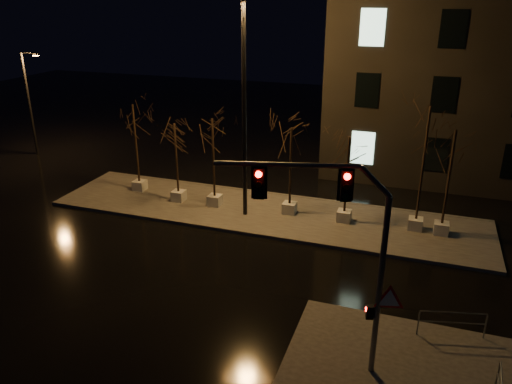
% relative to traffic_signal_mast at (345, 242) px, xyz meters
% --- Properties ---
extents(ground, '(90.00, 90.00, 0.00)m').
position_rel_traffic_signal_mast_xyz_m(ground, '(-5.58, 4.20, -4.33)').
color(ground, black).
rests_on(ground, ground).
extents(median, '(22.00, 5.00, 0.15)m').
position_rel_traffic_signal_mast_xyz_m(median, '(-5.58, 10.20, -4.26)').
color(median, '#403D39').
rests_on(median, ground).
extents(sidewalk_corner, '(7.00, 5.00, 0.15)m').
position_rel_traffic_signal_mast_xyz_m(sidewalk_corner, '(1.92, 0.70, -4.26)').
color(sidewalk_corner, '#403D39').
rests_on(sidewalk_corner, ground).
extents(tree_0, '(1.80, 1.80, 4.98)m').
position_rel_traffic_signal_mast_xyz_m(tree_0, '(-13.12, 10.74, -0.41)').
color(tree_0, beige).
rests_on(tree_0, median).
extents(tree_1, '(1.80, 1.80, 4.32)m').
position_rel_traffic_signal_mast_xyz_m(tree_1, '(-10.33, 10.06, -0.91)').
color(tree_1, beige).
rests_on(tree_1, median).
extents(tree_2, '(1.80, 1.80, 4.74)m').
position_rel_traffic_signal_mast_xyz_m(tree_2, '(-8.26, 10.11, -0.59)').
color(tree_2, beige).
rests_on(tree_2, median).
extents(tree_3, '(1.80, 1.80, 4.52)m').
position_rel_traffic_signal_mast_xyz_m(tree_3, '(-4.30, 10.41, -0.75)').
color(tree_3, beige).
rests_on(tree_3, median).
extents(tree_4, '(1.80, 1.80, 4.34)m').
position_rel_traffic_signal_mast_xyz_m(tree_4, '(-1.54, 10.34, -0.89)').
color(tree_4, beige).
rests_on(tree_4, median).
extents(tree_5, '(1.80, 1.80, 5.99)m').
position_rel_traffic_signal_mast_xyz_m(tree_5, '(1.78, 10.55, 0.36)').
color(tree_5, beige).
rests_on(tree_5, median).
extents(tree_6, '(1.80, 1.80, 5.06)m').
position_rel_traffic_signal_mast_xyz_m(tree_6, '(2.93, 10.44, -0.34)').
color(tree_6, beige).
rests_on(tree_6, median).
extents(traffic_signal_mast, '(5.08, 1.35, 6.37)m').
position_rel_traffic_signal_mast_xyz_m(traffic_signal_mast, '(0.00, 0.00, 0.00)').
color(traffic_signal_mast, '#585B60').
rests_on(traffic_signal_mast, sidewalk_corner).
extents(streetlight_main, '(2.57, 0.97, 10.41)m').
position_rel_traffic_signal_mast_xyz_m(streetlight_main, '(-6.37, 9.56, 1.82)').
color(streetlight_main, black).
rests_on(streetlight_main, median).
extents(streetlight_far, '(1.36, 0.38, 6.93)m').
position_rel_traffic_signal_mast_xyz_m(streetlight_far, '(-23.68, 14.76, -0.52)').
color(streetlight_far, black).
rests_on(streetlight_far, ground).
extents(guard_rail_a, '(2.08, 0.54, 0.92)m').
position_rel_traffic_signal_mast_xyz_m(guard_rail_a, '(3.22, 2.70, -3.58)').
color(guard_rail_a, '#585B60').
rests_on(guard_rail_a, sidewalk_corner).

